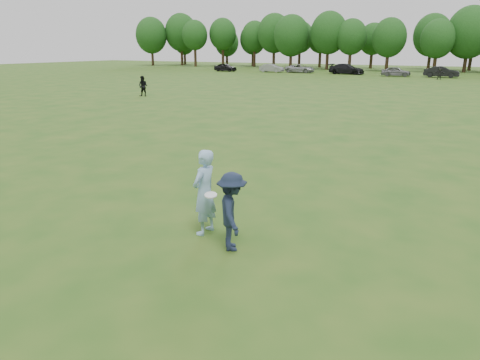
{
  "coord_description": "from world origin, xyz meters",
  "views": [
    {
      "loc": [
        4.78,
        -7.29,
        4.02
      ],
      "look_at": [
        0.33,
        0.96,
        1.1
      ],
      "focal_mm": 32.0,
      "sensor_mm": 36.0,
      "label": 1
    }
  ],
  "objects_px": {
    "defender": "(232,212)",
    "car_d": "(347,69)",
    "thrower": "(204,192)",
    "car_c": "(300,69)",
    "player_far_d": "(439,73)",
    "car_e": "(396,71)",
    "car_b": "(272,68)",
    "player_far_a": "(143,86)",
    "car_a": "(225,67)",
    "car_f": "(442,72)"
  },
  "relations": [
    {
      "from": "defender",
      "to": "car_d",
      "type": "bearing_deg",
      "value": -22.04
    },
    {
      "from": "thrower",
      "to": "car_c",
      "type": "xyz_separation_m",
      "value": [
        -20.7,
        60.89,
        -0.3
      ]
    },
    {
      "from": "car_c",
      "to": "thrower",
      "type": "bearing_deg",
      "value": -159.48
    },
    {
      "from": "defender",
      "to": "car_c",
      "type": "bearing_deg",
      "value": -15.43
    },
    {
      "from": "car_d",
      "to": "defender",
      "type": "bearing_deg",
      "value": -162.1
    },
    {
      "from": "player_far_d",
      "to": "car_e",
      "type": "relative_size",
      "value": 0.39
    },
    {
      "from": "car_b",
      "to": "car_e",
      "type": "distance_m",
      "value": 20.22
    },
    {
      "from": "car_c",
      "to": "car_e",
      "type": "distance_m",
      "value": 15.56
    },
    {
      "from": "car_b",
      "to": "car_c",
      "type": "xyz_separation_m",
      "value": [
        4.77,
        0.82,
        -0.01
      ]
    },
    {
      "from": "player_far_d",
      "to": "car_d",
      "type": "relative_size",
      "value": 0.29
    },
    {
      "from": "player_far_a",
      "to": "car_c",
      "type": "distance_m",
      "value": 39.66
    },
    {
      "from": "car_a",
      "to": "car_b",
      "type": "relative_size",
      "value": 0.99
    },
    {
      "from": "player_far_d",
      "to": "car_d",
      "type": "xyz_separation_m",
      "value": [
        -13.63,
        5.93,
        -0.0
      ]
    },
    {
      "from": "player_far_d",
      "to": "car_a",
      "type": "xyz_separation_m",
      "value": [
        -34.25,
        3.98,
        -0.1
      ]
    },
    {
      "from": "player_far_a",
      "to": "car_a",
      "type": "relative_size",
      "value": 0.42
    },
    {
      "from": "car_c",
      "to": "car_f",
      "type": "distance_m",
      "value": 21.38
    },
    {
      "from": "car_f",
      "to": "car_b",
      "type": "bearing_deg",
      "value": 88.53
    },
    {
      "from": "car_b",
      "to": "player_far_d",
      "type": "bearing_deg",
      "value": -100.35
    },
    {
      "from": "car_c",
      "to": "car_f",
      "type": "xyz_separation_m",
      "value": [
        21.31,
        -1.74,
        0.08
      ]
    },
    {
      "from": "car_c",
      "to": "car_e",
      "type": "relative_size",
      "value": 1.18
    },
    {
      "from": "thrower",
      "to": "car_c",
      "type": "bearing_deg",
      "value": -159.49
    },
    {
      "from": "player_far_d",
      "to": "car_f",
      "type": "distance_m",
      "value": 4.56
    },
    {
      "from": "car_c",
      "to": "car_d",
      "type": "xyz_separation_m",
      "value": [
        7.75,
        -0.37,
        0.12
      ]
    },
    {
      "from": "player_far_d",
      "to": "car_d",
      "type": "bearing_deg",
      "value": 161.92
    },
    {
      "from": "car_c",
      "to": "car_b",
      "type": "bearing_deg",
      "value": 101.45
    },
    {
      "from": "car_f",
      "to": "car_a",
      "type": "bearing_deg",
      "value": 91.52
    },
    {
      "from": "car_c",
      "to": "car_d",
      "type": "relative_size",
      "value": 0.88
    },
    {
      "from": "car_e",
      "to": "car_b",
      "type": "bearing_deg",
      "value": 80.93
    },
    {
      "from": "car_a",
      "to": "car_f",
      "type": "height_order",
      "value": "car_f"
    },
    {
      "from": "defender",
      "to": "car_a",
      "type": "xyz_separation_m",
      "value": [
        -34.49,
        58.98,
        -0.14
      ]
    },
    {
      "from": "player_far_d",
      "to": "car_b",
      "type": "xyz_separation_m",
      "value": [
        -26.16,
        5.48,
        -0.12
      ]
    },
    {
      "from": "car_b",
      "to": "car_c",
      "type": "relative_size",
      "value": 0.85
    },
    {
      "from": "defender",
      "to": "car_e",
      "type": "distance_m",
      "value": 59.33
    },
    {
      "from": "player_far_a",
      "to": "car_a",
      "type": "bearing_deg",
      "value": 98.24
    },
    {
      "from": "car_e",
      "to": "car_f",
      "type": "relative_size",
      "value": 0.89
    },
    {
      "from": "car_f",
      "to": "player_far_d",
      "type": "bearing_deg",
      "value": -178.46
    },
    {
      "from": "car_f",
      "to": "car_e",
      "type": "bearing_deg",
      "value": 95.93
    },
    {
      "from": "car_f",
      "to": "car_d",
      "type": "bearing_deg",
      "value": 84.78
    },
    {
      "from": "car_e",
      "to": "defender",
      "type": "bearing_deg",
      "value": -178.83
    },
    {
      "from": "player_far_d",
      "to": "car_a",
      "type": "relative_size",
      "value": 0.39
    },
    {
      "from": "car_a",
      "to": "car_d",
      "type": "height_order",
      "value": "car_d"
    },
    {
      "from": "thrower",
      "to": "car_f",
      "type": "height_order",
      "value": "thrower"
    },
    {
      "from": "thrower",
      "to": "car_f",
      "type": "relative_size",
      "value": 0.42
    },
    {
      "from": "car_a",
      "to": "car_c",
      "type": "xyz_separation_m",
      "value": [
        12.86,
        2.31,
        -0.02
      ]
    },
    {
      "from": "car_b",
      "to": "car_c",
      "type": "height_order",
      "value": "car_b"
    },
    {
      "from": "car_d",
      "to": "car_f",
      "type": "height_order",
      "value": "car_d"
    },
    {
      "from": "defender",
      "to": "player_far_a",
      "type": "relative_size",
      "value": 0.97
    },
    {
      "from": "player_far_d",
      "to": "car_c",
      "type": "xyz_separation_m",
      "value": [
        -21.39,
        6.3,
        -0.12
      ]
    },
    {
      "from": "car_d",
      "to": "car_e",
      "type": "distance_m",
      "value": 7.88
    },
    {
      "from": "car_d",
      "to": "car_e",
      "type": "bearing_deg",
      "value": -99.11
    }
  ]
}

